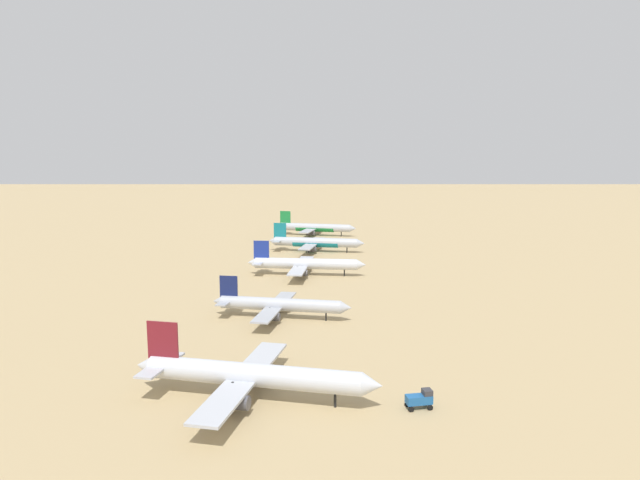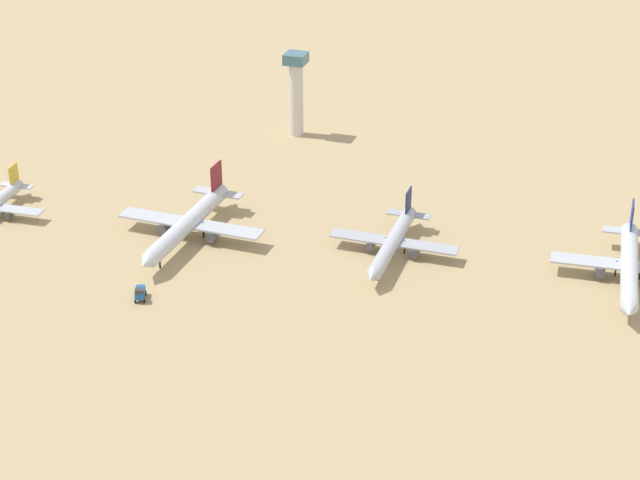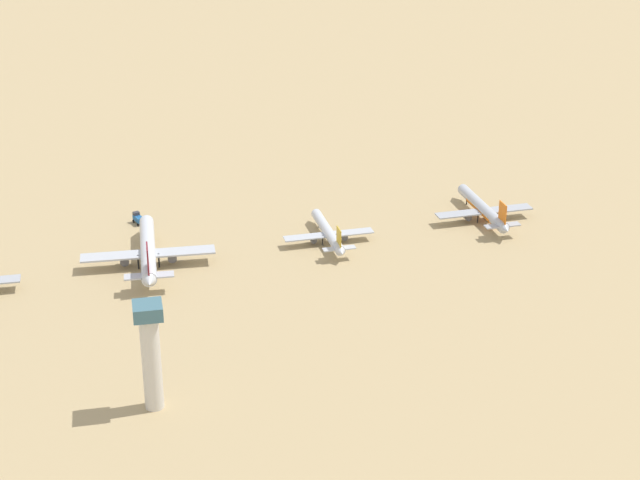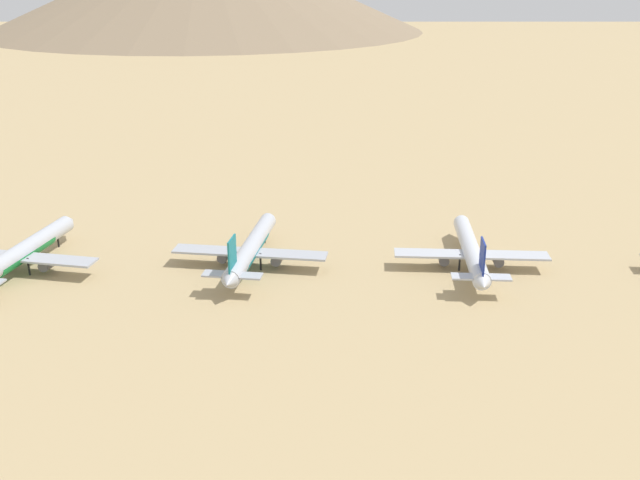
# 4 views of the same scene
# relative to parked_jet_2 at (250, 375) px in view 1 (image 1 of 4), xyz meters

# --- Properties ---
(ground_plane) EXTENTS (2163.27, 2163.27, 0.00)m
(ground_plane) POSITION_rel_parked_jet_2_xyz_m (-9.08, 59.43, -5.18)
(ground_plane) COLOR tan
(parked_jet_2) EXTENTS (53.27, 43.21, 15.38)m
(parked_jet_2) POSITION_rel_parked_jet_2_xyz_m (0.00, 0.00, 0.00)
(parked_jet_2) COLOR silver
(parked_jet_2) RESTS_ON ground
(parked_jet_3) EXTENTS (44.40, 35.96, 12.84)m
(parked_jet_3) POSITION_rel_parked_jet_2_xyz_m (-8.79, 57.53, -0.85)
(parked_jet_3) COLOR #B2B7C1
(parked_jet_3) RESTS_ON ground
(parked_jet_4) EXTENTS (50.58, 41.13, 14.58)m
(parked_jet_4) POSITION_rel_parked_jet_2_xyz_m (-13.87, 120.44, -0.27)
(parked_jet_4) COLOR silver
(parked_jet_4) RESTS_ON ground
(parked_jet_5) EXTENTS (51.45, 41.67, 14.88)m
(parked_jet_5) POSITION_rel_parked_jet_2_xyz_m (-20.54, 179.08, -0.23)
(parked_jet_5) COLOR #B2B7C1
(parked_jet_5) RESTS_ON ground
(parked_jet_6) EXTENTS (52.61, 42.75, 15.17)m
(parked_jet_6) POSITION_rel_parked_jet_2_xyz_m (-32.15, 238.42, -0.13)
(parked_jet_6) COLOR #B2B7C1
(parked_jet_6) RESTS_ON ground
(service_truck) EXTENTS (5.68, 4.28, 3.90)m
(service_truck) POSITION_rel_parked_jet_2_xyz_m (34.72, 1.84, -3.10)
(service_truck) COLOR #1E5999
(service_truck) RESTS_ON ground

